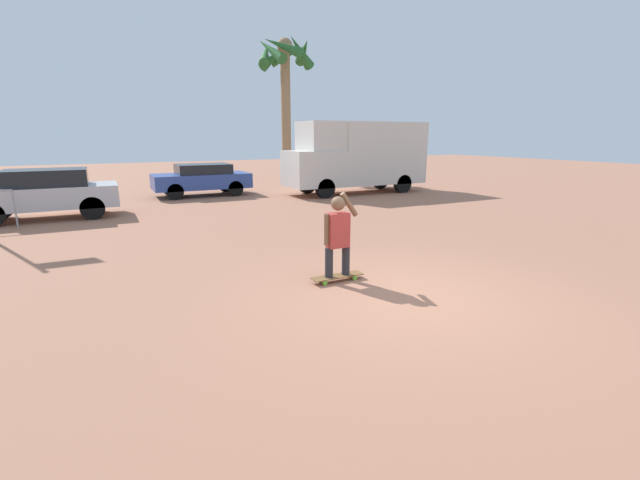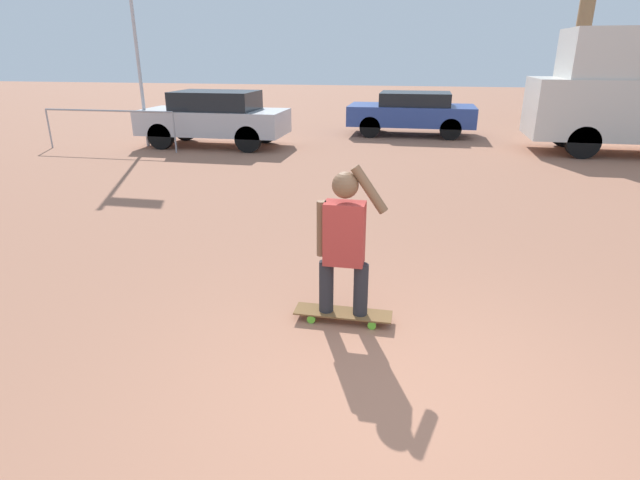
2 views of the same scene
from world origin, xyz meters
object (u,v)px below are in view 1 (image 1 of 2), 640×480
person_skateboarder (338,232)px  parked_car_silver (45,193)px  skateboard (337,277)px  camper_van (358,155)px  parked_car_blue (202,179)px  palm_tree_near_van (284,69)px

person_skateboarder → parked_car_silver: (-5.08, 9.13, -0.08)m
skateboard → camper_van: camper_van is taller
person_skateboarder → camper_van: (6.73, 10.13, 0.79)m
person_skateboarder → parked_car_blue: (0.30, 12.33, -0.16)m
parked_car_blue → palm_tree_near_van: bearing=39.5°
skateboard → palm_tree_near_van: (6.20, 17.19, 6.04)m
skateboard → parked_car_blue: size_ratio=0.24×
parked_car_blue → palm_tree_near_van: (5.90, 4.86, 5.39)m
person_skateboarder → parked_car_silver: 10.45m
person_skateboarder → parked_car_silver: size_ratio=0.36×
camper_van → palm_tree_near_van: (-0.52, 7.07, 4.45)m
camper_van → parked_car_silver: (-11.80, -0.99, -0.86)m
person_skateboarder → parked_car_blue: bearing=88.6°
camper_van → parked_car_silver: size_ratio=1.57×
parked_car_silver → palm_tree_near_van: bearing=35.5°
person_skateboarder → parked_car_blue: size_ratio=0.37×
palm_tree_near_van → parked_car_silver: bearing=-144.5°
camper_van → parked_car_blue: camper_van is taller
parked_car_silver → palm_tree_near_van: palm_tree_near_van is taller
parked_car_blue → camper_van: bearing=-18.9°
parked_car_blue → palm_tree_near_van: size_ratio=0.51×
skateboard → camper_van: (6.73, 10.13, 1.59)m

